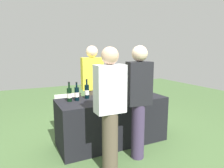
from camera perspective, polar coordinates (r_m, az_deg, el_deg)
ground_plane at (r=3.75m, az=0.00°, el=-16.02°), size 12.00×12.00×0.00m
tasting_table at (r=3.59m, az=0.00°, el=-10.27°), size 1.86×0.75×0.80m
wine_bottle_0 at (r=3.32m, az=-12.01°, el=-2.92°), size 0.08×0.08×0.32m
wine_bottle_1 at (r=3.35m, az=-9.95°, el=-2.72°), size 0.08×0.08×0.31m
wine_bottle_2 at (r=3.47m, az=-7.15°, el=-2.09°), size 0.08×0.08×0.34m
wine_bottle_3 at (r=3.49m, az=-1.19°, el=-2.03°), size 0.07×0.07×0.33m
wine_bottle_4 at (r=3.58m, az=-0.35°, el=-1.75°), size 0.07×0.07×0.32m
wine_bottle_5 at (r=3.71m, az=1.20°, el=-1.44°), size 0.08×0.08×0.31m
wine_bottle_6 at (r=3.82m, az=6.00°, el=-0.98°), size 0.08×0.08×0.34m
wine_glass_0 at (r=3.23m, az=-2.20°, el=-3.38°), size 0.07×0.07×0.14m
wine_glass_1 at (r=3.33m, az=-1.50°, el=-2.75°), size 0.07×0.07×0.15m
wine_glass_2 at (r=3.41m, az=0.78°, el=-2.67°), size 0.07×0.07×0.14m
wine_glass_3 at (r=3.60m, az=10.34°, el=-2.12°), size 0.07×0.07×0.14m
server_pouring at (r=4.03m, az=-5.56°, el=-0.40°), size 0.44×0.28×1.71m
guest_0 at (r=2.61m, az=-0.58°, el=-6.24°), size 0.39×0.22×1.67m
guest_1 at (r=2.96m, az=7.59°, el=-3.86°), size 0.38×0.24×1.69m
menu_board at (r=4.23m, az=-12.22°, el=-7.72°), size 0.54×0.03×0.75m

